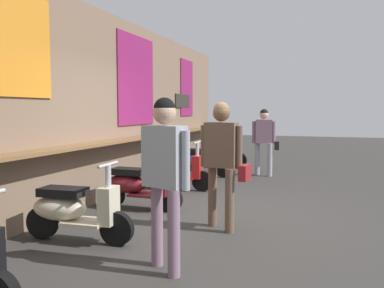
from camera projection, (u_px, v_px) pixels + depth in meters
name	position (u px, v px, depth m)	size (l,w,h in m)	color
ground_plane	(201.00, 214.00, 6.16)	(38.32, 38.32, 0.00)	#383533
market_stall_facade	(84.00, 106.00, 6.67)	(13.69, 0.61, 3.28)	#7F6651
scooter_cream	(72.00, 210.00, 4.86)	(0.48, 1.40, 0.97)	beige
scooter_maroon	(136.00, 185.00, 6.46)	(0.46, 1.40, 0.97)	maroon
scooter_red	(174.00, 170.00, 8.04)	(0.46, 1.40, 0.97)	red
scooter_blue	(200.00, 160.00, 9.66)	(0.46, 1.40, 0.97)	#233D9E
scooter_silver	(219.00, 152.00, 11.34)	(0.47, 1.40, 0.97)	#B2B5BA
shopper_with_handbag	(264.00, 136.00, 9.69)	(0.33, 0.64, 1.60)	#999EA8
shopper_browsing	(165.00, 165.00, 3.92)	(0.33, 0.56, 1.70)	gray
shopper_passing	(222.00, 152.00, 5.31)	(0.34, 0.67, 1.68)	brown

